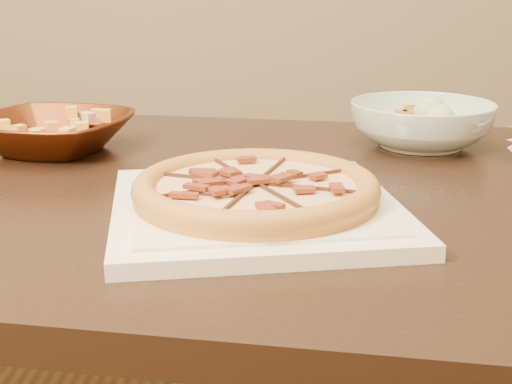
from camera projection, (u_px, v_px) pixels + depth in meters
dining_table at (197, 253)px, 1.00m from camera, size 1.44×1.03×0.75m
plate at (256, 208)px, 0.82m from camera, size 0.38×0.38×0.02m
pizza at (256, 189)px, 0.81m from camera, size 0.28×0.28×0.03m
bronze_bowl at (53, 134)px, 1.11m from camera, size 0.28×0.28×0.06m
mixed_dish at (50, 106)px, 1.10m from camera, size 0.11×0.12×0.03m
salad_bowl at (422, 125)px, 1.14m from camera, size 0.28×0.28×0.07m
salad at (423, 91)px, 1.13m from camera, size 0.09×0.12×0.04m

